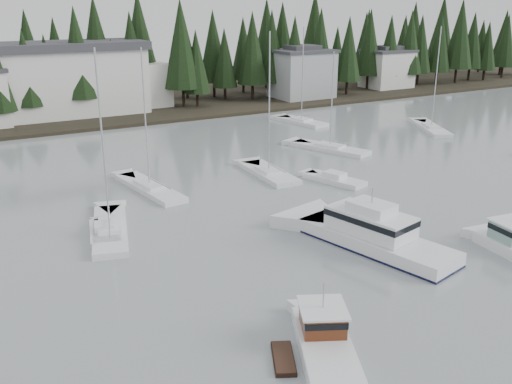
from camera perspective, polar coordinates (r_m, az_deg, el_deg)
far_shore_land at (r=109.36m, az=-17.44°, el=8.68°), size 240.00×54.00×1.00m
conifer_treeline at (r=98.78m, az=-16.01°, el=7.83°), size 200.00×22.00×20.00m
house_east_a at (r=105.25m, az=4.61°, el=11.81°), size 10.60×8.48×9.25m
house_east_b at (r=120.41m, az=12.98°, el=12.01°), size 9.54×7.42×8.25m
harbor_inn at (r=93.75m, az=-17.54°, el=10.73°), size 29.50×11.50×10.90m
lobster_boat_brown at (r=30.33m, az=6.84°, el=-15.11°), size 6.04×8.35×3.95m
cabin_cruiser_center at (r=42.68m, az=11.72°, el=-4.46°), size 6.45×12.69×5.22m
sailboat_0 at (r=69.89m, az=7.39°, el=4.22°), size 6.10×10.28×12.23m
sailboat_1 at (r=59.19m, az=1.29°, el=1.76°), size 3.33×9.00×15.01m
sailboat_5 at (r=84.09m, az=17.11°, el=6.00°), size 7.12×10.47×14.56m
sailboat_6 at (r=55.39m, az=-10.58°, el=0.24°), size 3.78×10.82×13.87m
sailboat_8 at (r=46.04m, az=-14.35°, el=-3.87°), size 5.15×10.45×14.65m
sailboat_9 at (r=85.26m, az=4.56°, el=6.93°), size 4.34×8.96×14.27m
runabout_1 at (r=57.52m, az=7.84°, el=1.13°), size 4.07×6.81×1.42m
runabout_4 at (r=45.58m, az=-14.86°, el=-4.08°), size 3.27×5.38×1.42m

